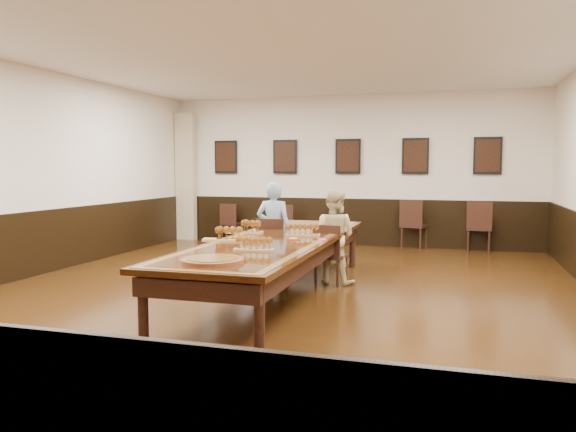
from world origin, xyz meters
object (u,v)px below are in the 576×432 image
(conference_table, at_px, (277,249))
(carved_platter, at_px, (212,260))
(spare_chair_b, at_px, (284,225))
(person_woman, at_px, (334,236))
(spare_chair_a, at_px, (232,222))
(chair_man, at_px, (272,248))
(spare_chair_d, at_px, (479,227))
(person_man, at_px, (274,229))
(spare_chair_c, at_px, (414,224))
(chair_woman, at_px, (331,254))

(conference_table, height_order, carved_platter, carved_platter)
(spare_chair_b, relative_size, person_woman, 0.65)
(spare_chair_a, distance_m, spare_chair_b, 1.39)
(chair_man, xyz_separation_m, spare_chair_a, (-2.20, 3.71, -0.03))
(chair_man, height_order, person_woman, person_woman)
(spare_chair_d, bearing_deg, person_man, 50.05)
(conference_table, xyz_separation_m, carved_platter, (-0.03, -1.95, 0.16))
(spare_chair_c, distance_m, conference_table, 5.04)
(spare_chair_a, xyz_separation_m, conference_table, (2.63, -4.84, 0.18))
(spare_chair_a, bearing_deg, chair_woman, 130.76)
(spare_chair_b, bearing_deg, person_woman, 106.36)
(chair_man, distance_m, carved_platter, 3.12)
(spare_chair_a, distance_m, carved_platter, 7.28)
(chair_man, bearing_deg, conference_table, 105.45)
(chair_woman, height_order, spare_chair_d, spare_chair_d)
(spare_chair_b, distance_m, person_man, 3.39)
(chair_man, height_order, carved_platter, chair_man)
(chair_man, height_order, spare_chair_a, chair_man)
(conference_table, bearing_deg, person_man, 110.02)
(chair_man, xyz_separation_m, spare_chair_b, (-0.85, 3.37, -0.01))
(spare_chair_a, xyz_separation_m, carved_platter, (2.60, -6.79, 0.35))
(chair_woman, xyz_separation_m, spare_chair_a, (-3.16, 3.95, -0.01))
(chair_woman, bearing_deg, chair_man, -4.35)
(person_man, bearing_deg, chair_man, 90.00)
(spare_chair_c, bearing_deg, spare_chair_d, -170.56)
(chair_man, relative_size, carved_platter, 1.19)
(spare_chair_d, xyz_separation_m, carved_platter, (-2.70, -6.68, 0.27))
(spare_chair_c, distance_m, carved_platter, 6.94)
(spare_chair_a, relative_size, spare_chair_b, 0.97)
(spare_chair_a, height_order, conference_table, spare_chair_a)
(chair_man, distance_m, conference_table, 1.22)
(chair_woman, relative_size, person_woman, 0.64)
(chair_man, distance_m, spare_chair_b, 3.47)
(chair_man, bearing_deg, chair_woman, 160.37)
(spare_chair_c, relative_size, spare_chair_d, 1.01)
(carved_platter, bearing_deg, spare_chair_b, 101.01)
(chair_man, height_order, person_man, person_man)
(chair_woman, height_order, spare_chair_c, spare_chair_c)
(chair_man, xyz_separation_m, carved_platter, (0.40, -3.08, 0.32))
(person_woman, relative_size, conference_table, 0.27)
(conference_table, bearing_deg, spare_chair_a, 118.56)
(spare_chair_c, distance_m, person_man, 4.07)
(spare_chair_c, distance_m, spare_chair_d, 1.26)
(chair_man, distance_m, person_man, 0.29)
(spare_chair_a, relative_size, carved_platter, 1.12)
(spare_chair_a, xyz_separation_m, spare_chair_c, (4.05, 0.00, 0.08))
(spare_chair_c, relative_size, person_woman, 0.75)
(person_man, bearing_deg, chair_woman, 155.28)
(chair_woman, distance_m, spare_chair_d, 4.40)
(person_man, relative_size, conference_table, 0.29)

